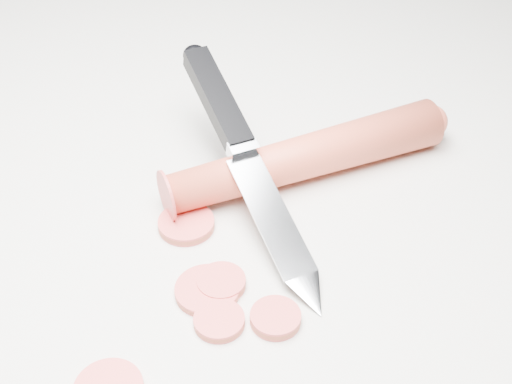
% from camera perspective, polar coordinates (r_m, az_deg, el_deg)
% --- Properties ---
extents(ground, '(2.40, 2.40, 0.00)m').
position_cam_1_polar(ground, '(0.46, -1.89, -6.55)').
color(ground, beige).
rests_on(ground, ground).
extents(carrot, '(0.17, 0.18, 0.03)m').
position_cam_1_polar(carrot, '(0.52, 4.06, 2.85)').
color(carrot, '#C73E27').
rests_on(carrot, ground).
extents(carrot_slice_0, '(0.04, 0.04, 0.01)m').
position_cam_1_polar(carrot_slice_0, '(0.45, -3.93, -7.86)').
color(carrot_slice_0, '#D33C3A').
rests_on(carrot_slice_0, ground).
extents(carrot_slice_2, '(0.03, 0.03, 0.01)m').
position_cam_1_polar(carrot_slice_2, '(0.45, -2.80, -7.24)').
color(carrot_slice_2, '#D33C3A').
rests_on(carrot_slice_2, ground).
extents(carrot_slice_3, '(0.03, 0.03, 0.01)m').
position_cam_1_polar(carrot_slice_3, '(0.43, -2.96, -10.25)').
color(carrot_slice_3, '#D33C3A').
rests_on(carrot_slice_3, ground).
extents(carrot_slice_4, '(0.03, 0.03, 0.01)m').
position_cam_1_polar(carrot_slice_4, '(0.43, 1.57, -10.04)').
color(carrot_slice_4, '#D33C3A').
rests_on(carrot_slice_4, ground).
extents(carrot_slice_5, '(0.04, 0.04, 0.01)m').
position_cam_1_polar(carrot_slice_5, '(0.49, -5.60, -2.56)').
color(carrot_slice_5, '#D33C3A').
rests_on(carrot_slice_5, ground).
extents(kitchen_knife, '(0.18, 0.18, 0.07)m').
position_cam_1_polar(kitchen_knife, '(0.49, -0.47, 2.44)').
color(kitchen_knife, '#BABCC1').
rests_on(kitchen_knife, ground).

